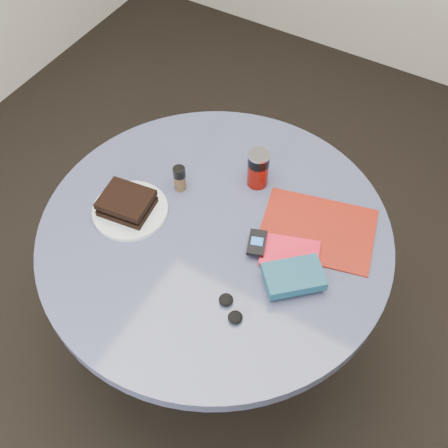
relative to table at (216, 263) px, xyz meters
The scene contains 11 objects.
ground 0.59m from the table, ahead, with size 4.00×4.00×0.00m, color black.
table is the anchor object (origin of this frame).
plate 0.31m from the table, 164.98° to the right, with size 0.22×0.22×0.01m, color white.
sandwich 0.33m from the table, 165.06° to the right, with size 0.15×0.14×0.05m.
soda_can 0.31m from the table, 85.44° to the left, with size 0.07×0.07×0.12m.
pepper_grinder 0.28m from the table, 153.55° to the left, with size 0.05×0.05×0.08m.
magazine 0.33m from the table, 30.32° to the left, with size 0.31×0.24×0.01m, color maroon.
red_book 0.28m from the table, ahead, with size 0.16×0.10×0.01m, color red.
novel 0.33m from the table, ahead, with size 0.15×0.10×0.03m, color navy.
mp3_player 0.23m from the table, ahead, with size 0.07×0.09×0.02m.
headphones 0.31m from the table, 50.11° to the right, with size 0.10×0.08×0.02m.
Camera 1 is at (0.50, -0.80, 2.01)m, focal length 45.00 mm.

